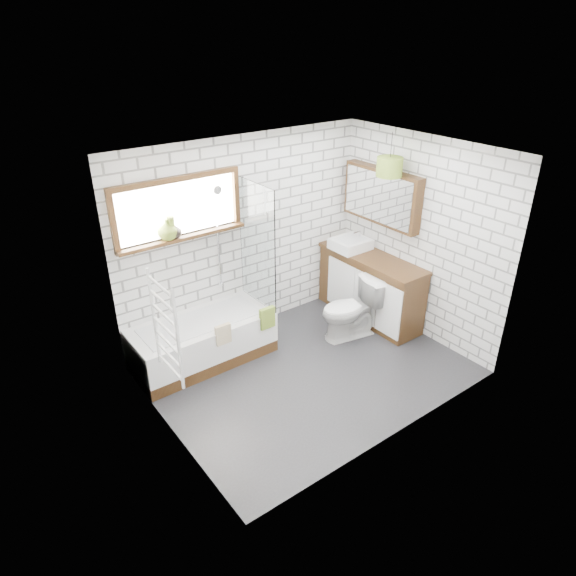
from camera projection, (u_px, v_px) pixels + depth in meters
floor at (309, 371)px, 5.97m from camera, size 3.40×2.60×0.01m
ceiling at (314, 155)px, 4.82m from camera, size 3.40×2.60×0.01m
wall_back at (245, 238)px, 6.32m from camera, size 3.40×0.01×2.50m
wall_front at (406, 327)px, 4.47m from camera, size 3.40×0.01×2.50m
wall_left at (160, 326)px, 4.49m from camera, size 0.01×2.60×2.50m
wall_right at (419, 238)px, 6.30m from camera, size 0.01×2.60×2.50m
window at (179, 209)px, 5.59m from camera, size 1.52×0.16×0.68m
towel_radiator at (166, 329)px, 4.54m from camera, size 0.06×0.52×1.00m
mirror_cabinet at (381, 196)px, 6.50m from camera, size 0.16×1.20×0.70m
shower_riser at (218, 238)px, 6.03m from camera, size 0.02×0.02×1.30m
bathtub at (203, 341)px, 6.06m from camera, size 1.65×0.73×0.53m
shower_screen at (257, 245)px, 6.01m from camera, size 0.02×0.72×1.50m
towel_green at (267, 318)px, 6.04m from camera, size 0.20×0.05×0.27m
towel_beige at (223, 334)px, 5.72m from camera, size 0.18×0.05×0.24m
vanity at (370, 287)px, 6.89m from camera, size 0.51×1.57×0.90m
basin at (351, 244)px, 6.88m from camera, size 0.48×0.42×0.14m
tap at (360, 236)px, 6.93m from camera, size 0.04×0.04×0.17m
toilet at (351, 309)px, 6.47m from camera, size 0.58×0.84×0.78m
vase_olive at (168, 231)px, 5.57m from camera, size 0.27×0.27×0.23m
vase_dark at (174, 232)px, 5.62m from camera, size 0.22×0.22×0.18m
bottle at (172, 229)px, 5.59m from camera, size 0.10×0.10×0.25m
pendant at (389, 167)px, 6.03m from camera, size 0.31×0.31×0.23m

